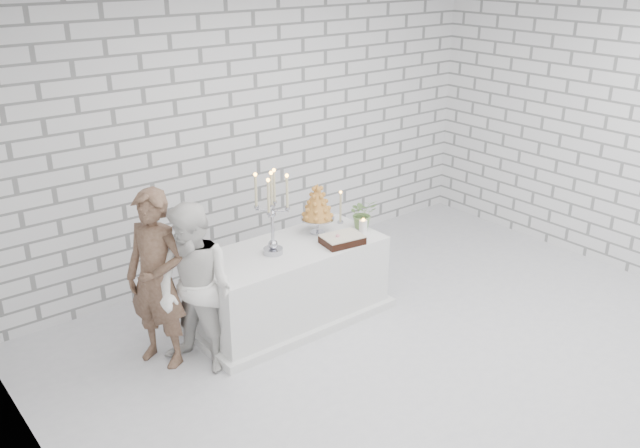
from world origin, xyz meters
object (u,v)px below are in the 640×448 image
at_px(cake_table, 290,284).
at_px(candelabra, 272,213).
at_px(bride, 195,290).
at_px(groom, 157,279).
at_px(croquembouche, 317,208).

distance_m(cake_table, candelabra, 0.79).
bearing_deg(candelabra, bride, -169.75).
relative_size(cake_table, candelabra, 2.30).
xyz_separation_m(groom, croquembouche, (1.69, -0.00, 0.22)).
distance_m(candelabra, croquembouche, 0.64).
relative_size(bride, croquembouche, 2.89).
bearing_deg(croquembouche, cake_table, -164.93).
distance_m(cake_table, bride, 1.15).
bearing_deg(groom, candelabra, 56.27).
bearing_deg(bride, croquembouche, 77.49).
height_order(candelabra, croquembouche, candelabra).
bearing_deg(bride, groom, -168.08).
bearing_deg(cake_table, bride, -170.90).
distance_m(cake_table, groom, 1.34).
relative_size(cake_table, bride, 1.23).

